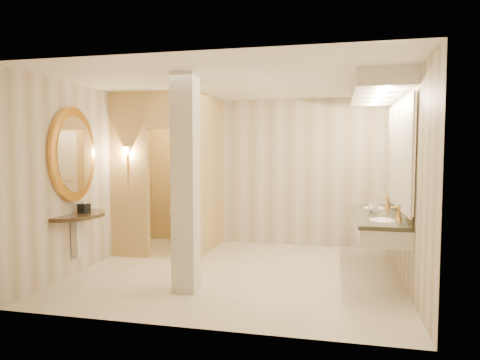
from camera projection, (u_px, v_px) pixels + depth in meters
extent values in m
plane|color=#EEE6CE|center=(238.00, 272.00, 6.18)|extent=(4.50, 4.50, 0.00)
plane|color=white|center=(238.00, 83.00, 5.99)|extent=(4.50, 4.50, 0.00)
cube|color=beige|center=(261.00, 172.00, 8.03)|extent=(4.50, 0.02, 2.70)
cube|color=beige|center=(192.00, 193.00, 4.14)|extent=(4.50, 0.02, 2.70)
cube|color=beige|center=(95.00, 177.00, 6.57)|extent=(0.02, 4.00, 2.70)
cube|color=beige|center=(405.00, 182.00, 5.60)|extent=(0.02, 4.00, 2.70)
cube|color=#E0C075|center=(209.00, 174.00, 7.47)|extent=(0.10, 1.50, 2.70)
cube|color=#E0C075|center=(130.00, 175.00, 6.99)|extent=(0.65, 0.10, 2.70)
cube|color=#E0C075|center=(171.00, 110.00, 6.76)|extent=(0.80, 0.10, 0.60)
cube|color=beige|center=(201.00, 193.00, 7.16)|extent=(0.13, 0.80, 2.10)
cylinder|color=#C78840|center=(128.00, 163.00, 6.90)|extent=(0.03, 0.03, 0.30)
cone|color=beige|center=(127.00, 151.00, 6.89)|extent=(0.14, 0.14, 0.14)
cube|color=beige|center=(378.00, 224.00, 6.01)|extent=(0.60, 2.19, 0.24)
cube|color=black|center=(378.00, 215.00, 6.00)|extent=(0.64, 2.23, 0.05)
cube|color=black|center=(399.00, 211.00, 5.94)|extent=(0.03, 2.19, 0.10)
ellipsoid|color=white|center=(382.00, 224.00, 5.43)|extent=(0.40, 0.44, 0.15)
cylinder|color=#C78840|center=(399.00, 214.00, 5.37)|extent=(0.03, 0.03, 0.22)
ellipsoid|color=white|center=(374.00, 211.00, 6.58)|extent=(0.40, 0.44, 0.15)
cylinder|color=#C78840|center=(388.00, 203.00, 6.53)|extent=(0.03, 0.03, 0.22)
cube|color=white|center=(400.00, 155.00, 5.88)|extent=(0.03, 2.19, 1.40)
cube|color=beige|center=(381.00, 90.00, 5.88)|extent=(0.75, 2.39, 0.22)
cylinder|color=black|center=(73.00, 215.00, 6.00)|extent=(1.01, 1.01, 0.05)
cube|color=beige|center=(76.00, 236.00, 6.01)|extent=(0.10, 0.10, 0.60)
cylinder|color=gold|center=(73.00, 155.00, 5.93)|extent=(0.07, 1.01, 1.01)
cylinder|color=white|center=(75.00, 155.00, 5.92)|extent=(0.02, 0.81, 0.81)
cube|color=beige|center=(186.00, 183.00, 5.28)|extent=(0.29, 0.29, 2.70)
cube|color=black|center=(84.00, 208.00, 6.04)|extent=(0.15, 0.15, 0.13)
imported|color=white|center=(183.00, 224.00, 8.01)|extent=(0.60, 0.81, 0.74)
imported|color=beige|center=(371.00, 205.00, 6.41)|extent=(0.08, 0.08, 0.14)
imported|color=silver|center=(372.00, 208.00, 6.10)|extent=(0.14, 0.14, 0.13)
imported|color=#C6B28C|center=(376.00, 205.00, 5.98)|extent=(0.12, 0.12, 0.23)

